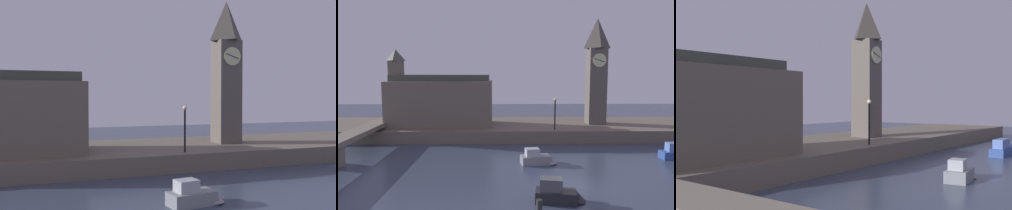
# 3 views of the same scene
# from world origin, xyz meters

# --- Properties ---
(far_embankment) EXTENTS (70.00, 12.00, 1.50)m
(far_embankment) POSITION_xyz_m (0.00, 20.00, 0.75)
(far_embankment) COLOR #6B6051
(far_embankment) RESTS_ON ground
(clock_tower) EXTENTS (2.55, 2.58, 14.01)m
(clock_tower) POSITION_xyz_m (7.22, 19.72, 8.79)
(clock_tower) COLOR #5B544C
(clock_tower) RESTS_ON far_embankment
(parliament_hall) EXTENTS (13.21, 6.37, 9.89)m
(parliament_hall) POSITION_xyz_m (-13.65, 18.74, 4.73)
(parliament_hall) COLOR #6B6051
(parliament_hall) RESTS_ON far_embankment
(streetlamp) EXTENTS (0.36, 0.36, 3.86)m
(streetlamp) POSITION_xyz_m (0.98, 15.17, 3.91)
(streetlamp) COLOR black
(streetlamp) RESTS_ON far_embankment
(boat_cruiser_grey) EXTENTS (3.50, 1.78, 1.47)m
(boat_cruiser_grey) POSITION_xyz_m (-2.09, 5.87, 0.53)
(boat_cruiser_grey) COLOR gray
(boat_cruiser_grey) RESTS_ON ground
(boat_tour_blue) EXTENTS (5.57, 1.42, 1.81)m
(boat_tour_blue) POSITION_xyz_m (13.01, 7.45, 0.58)
(boat_tour_blue) COLOR #2D4C93
(boat_tour_blue) RESTS_ON ground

